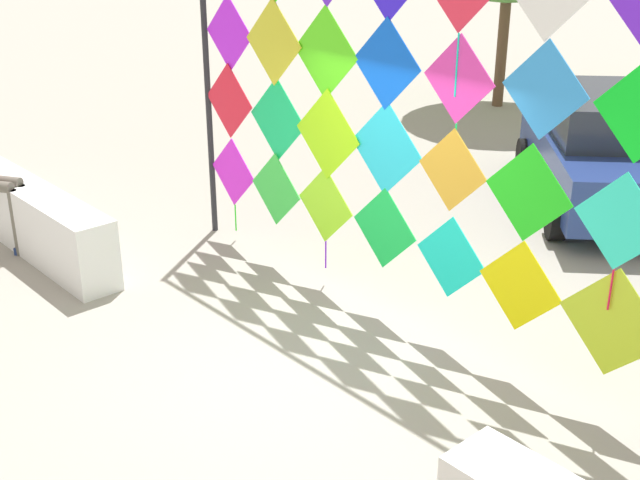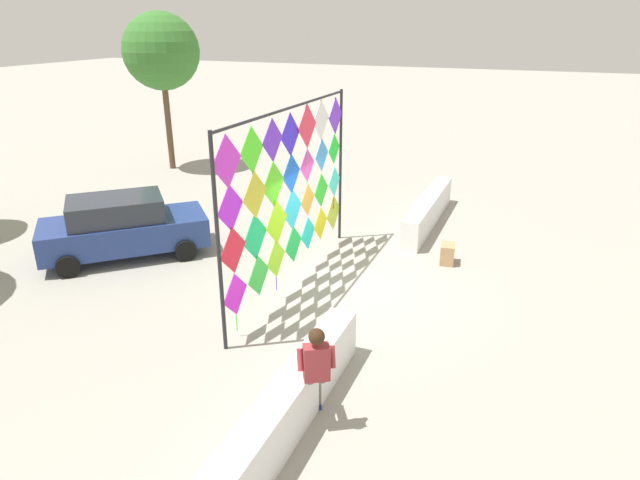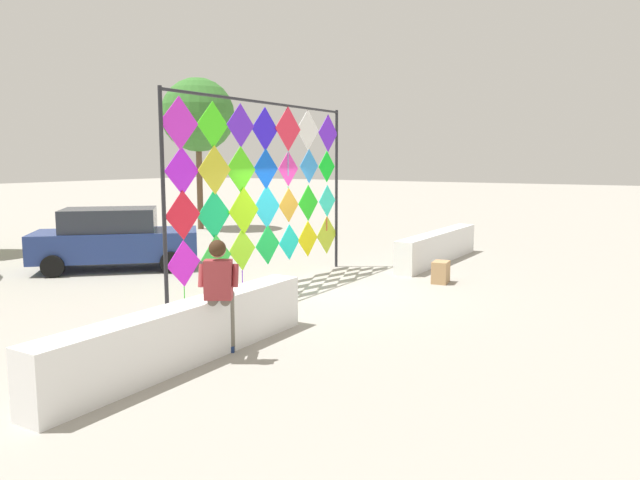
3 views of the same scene
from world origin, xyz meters
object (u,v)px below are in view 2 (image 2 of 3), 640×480
object	(u,v)px
seated_vendor	(315,365)
cardboard_box_large	(447,254)
kite_display_rack	(291,185)
parked_car	(122,226)
tree_broadleaf	(159,52)

from	to	relation	value
seated_vendor	cardboard_box_large	bearing A→B (deg)	-6.53
kite_display_rack	seated_vendor	xyz separation A→B (m)	(-4.03, -2.22, -1.26)
seated_vendor	cardboard_box_large	xyz separation A→B (m)	(6.39, -0.73, -0.74)
kite_display_rack	seated_vendor	world-z (taller)	kite_display_rack
parked_car	cardboard_box_large	size ratio (longest dim) A/B	8.23
seated_vendor	cardboard_box_large	distance (m)	6.47
kite_display_rack	cardboard_box_large	xyz separation A→B (m)	(2.36, -2.95, -2.01)
parked_car	tree_broadleaf	bearing A→B (deg)	29.27
kite_display_rack	tree_broadleaf	bearing A→B (deg)	49.69
seated_vendor	parked_car	xyz separation A→B (m)	(3.85, 6.68, -0.22)
seated_vendor	parked_car	size ratio (longest dim) A/B	0.42
kite_display_rack	tree_broadleaf	distance (m)	11.60
cardboard_box_large	tree_broadleaf	world-z (taller)	tree_broadleaf
kite_display_rack	cardboard_box_large	world-z (taller)	kite_display_rack
seated_vendor	tree_broadleaf	size ratio (longest dim) A/B	0.29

